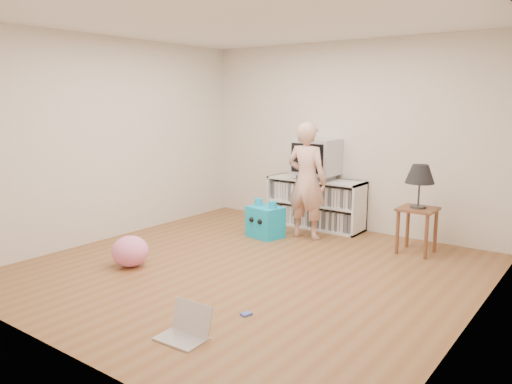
{
  "coord_description": "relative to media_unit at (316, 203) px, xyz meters",
  "views": [
    {
      "loc": [
        3.12,
        -4.11,
        1.81
      ],
      "look_at": [
        -0.21,
        0.4,
        0.77
      ],
      "focal_mm": 35.0,
      "sensor_mm": 36.0,
      "label": 1
    }
  ],
  "objects": [
    {
      "name": "ground",
      "position": [
        0.35,
        -2.04,
        -0.35
      ],
      "size": [
        4.5,
        4.5,
        0.0
      ],
      "primitive_type": "plane",
      "color": "brown",
      "rests_on": "ground"
    },
    {
      "name": "walls",
      "position": [
        0.35,
        -2.04,
        0.95
      ],
      "size": [
        4.52,
        4.52,
        2.6
      ],
      "color": "beige",
      "rests_on": "ground"
    },
    {
      "name": "ceiling",
      "position": [
        0.35,
        -2.04,
        2.25
      ],
      "size": [
        4.5,
        4.5,
        0.01
      ],
      "primitive_type": "cube",
      "color": "white",
      "rests_on": "walls"
    },
    {
      "name": "media_unit",
      "position": [
        0.0,
        0.0,
        0.0
      ],
      "size": [
        1.4,
        0.45,
        0.7
      ],
      "color": "white",
      "rests_on": "ground"
    },
    {
      "name": "dvd_deck",
      "position": [
        0.0,
        -0.02,
        0.39
      ],
      "size": [
        0.45,
        0.35,
        0.07
      ],
      "primitive_type": "cube",
      "color": "gray",
      "rests_on": "media_unit"
    },
    {
      "name": "crt_tv",
      "position": [
        0.0,
        -0.02,
        0.67
      ],
      "size": [
        0.6,
        0.53,
        0.5
      ],
      "color": "#B3B3B8",
      "rests_on": "dvd_deck"
    },
    {
      "name": "side_table",
      "position": [
        1.59,
        -0.39,
        0.07
      ],
      "size": [
        0.42,
        0.42,
        0.55
      ],
      "color": "brown",
      "rests_on": "ground"
    },
    {
      "name": "table_lamp",
      "position": [
        1.59,
        -0.39,
        0.59
      ],
      "size": [
        0.34,
        0.34,
        0.52
      ],
      "color": "#333333",
      "rests_on": "side_table"
    },
    {
      "name": "person",
      "position": [
        0.19,
        -0.6,
        0.41
      ],
      "size": [
        0.56,
        0.38,
        1.53
      ],
      "primitive_type": "imported",
      "rotation": [
        0.0,
        0.0,
        3.16
      ],
      "color": "#D8A693",
      "rests_on": "ground"
    },
    {
      "name": "laptop",
      "position": [
        0.91,
        -3.58,
        -0.28
      ],
      "size": [
        0.38,
        0.31,
        0.26
      ],
      "rotation": [
        0.0,
        0.0,
        0.04
      ],
      "color": "silver",
      "rests_on": "ground"
    },
    {
      "name": "playing_cards",
      "position": [
        1.04,
        -2.99,
        -0.34
      ],
      "size": [
        0.09,
        0.1,
        0.02
      ],
      "primitive_type": "cube",
      "rotation": [
        0.0,
        0.0,
        -0.28
      ],
      "color": "#4B5CC9",
      "rests_on": "ground"
    },
    {
      "name": "plush_blue",
      "position": [
        -0.27,
        -0.88,
        -0.14
      ],
      "size": [
        0.49,
        0.43,
        0.5
      ],
      "rotation": [
        0.0,
        0.0,
        -0.19
      ],
      "color": "#0BA1CE",
      "rests_on": "ground"
    },
    {
      "name": "plush_pink",
      "position": [
        -0.76,
        -2.74,
        -0.18
      ],
      "size": [
        0.5,
        0.5,
        0.34
      ],
      "primitive_type": "ellipsoid",
      "rotation": [
        0.0,
        0.0,
        -0.31
      ],
      "color": "pink",
      "rests_on": "ground"
    }
  ]
}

